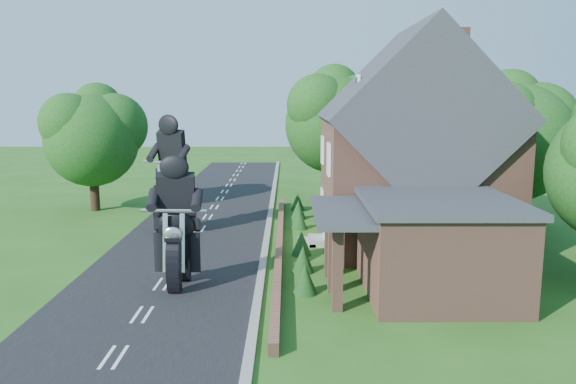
{
  "coord_description": "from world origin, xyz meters",
  "views": [
    {
      "loc": [
        4.68,
        -20.14,
        6.9
      ],
      "look_at": [
        4.7,
        4.24,
        2.8
      ],
      "focal_mm": 35.0,
      "sensor_mm": 36.0,
      "label": 1
    }
  ],
  "objects_px": {
    "house": "(412,153)",
    "motorcycle_lead": "(179,268)",
    "garden_wall": "(279,245)",
    "motorcycle_follow": "(174,215)",
    "annex": "(433,244)"
  },
  "relations": [
    {
      "from": "garden_wall",
      "to": "annex",
      "type": "distance_m",
      "value": 8.19
    },
    {
      "from": "garden_wall",
      "to": "motorcycle_follow",
      "type": "height_order",
      "value": "motorcycle_follow"
    },
    {
      "from": "garden_wall",
      "to": "motorcycle_lead",
      "type": "height_order",
      "value": "motorcycle_lead"
    },
    {
      "from": "house",
      "to": "motorcycle_lead",
      "type": "relative_size",
      "value": 6.5
    },
    {
      "from": "house",
      "to": "motorcycle_lead",
      "type": "height_order",
      "value": "house"
    },
    {
      "from": "garden_wall",
      "to": "house",
      "type": "relative_size",
      "value": 2.15
    },
    {
      "from": "motorcycle_follow",
      "to": "house",
      "type": "bearing_deg",
      "value": -159.88
    },
    {
      "from": "garden_wall",
      "to": "motorcycle_lead",
      "type": "distance_m",
      "value": 6.48
    },
    {
      "from": "house",
      "to": "annex",
      "type": "height_order",
      "value": "house"
    },
    {
      "from": "garden_wall",
      "to": "annex",
      "type": "relative_size",
      "value": 3.12
    },
    {
      "from": "garden_wall",
      "to": "motorcycle_lead",
      "type": "relative_size",
      "value": 13.97
    },
    {
      "from": "garden_wall",
      "to": "motorcycle_lead",
      "type": "bearing_deg",
      "value": -124.02
    },
    {
      "from": "annex",
      "to": "motorcycle_follow",
      "type": "height_order",
      "value": "annex"
    },
    {
      "from": "house",
      "to": "garden_wall",
      "type": "bearing_deg",
      "value": -170.83
    },
    {
      "from": "house",
      "to": "motorcycle_lead",
      "type": "distance_m",
      "value": 12.23
    }
  ]
}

